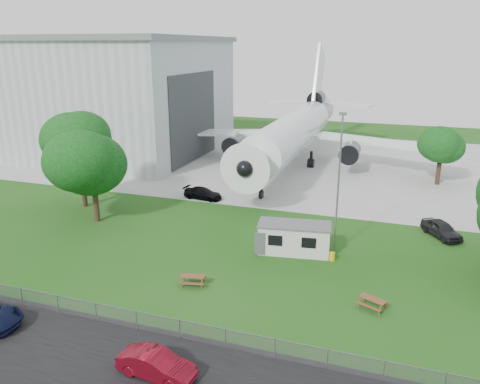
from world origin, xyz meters
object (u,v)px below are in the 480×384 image
(hangar, at_px, (87,93))
(car_centre_sedan, at_px, (156,365))
(airliner, at_px, (295,130))
(picnic_west, at_px, (193,285))
(site_cabin, at_px, (294,238))
(picnic_east, at_px, (372,308))

(hangar, xyz_separation_m, car_centre_sedan, (39.31, -49.04, -8.68))
(airliner, distance_m, picnic_west, 39.34)
(site_cabin, xyz_separation_m, picnic_east, (7.07, -7.25, -1.31))
(hangar, relative_size, airliner, 0.90)
(site_cabin, distance_m, picnic_east, 10.21)
(hangar, relative_size, car_centre_sedan, 9.78)
(hangar, bearing_deg, car_centre_sedan, -51.28)
(picnic_west, bearing_deg, site_cabin, 42.12)
(picnic_west, xyz_separation_m, picnic_east, (12.96, 0.94, 0.00))
(picnic_east, bearing_deg, picnic_west, -151.41)
(airliner, distance_m, picnic_east, 40.86)
(car_centre_sedan, bearing_deg, picnic_west, 18.28)
(hangar, distance_m, picnic_west, 54.64)
(airliner, relative_size, picnic_east, 26.52)
(airliner, bearing_deg, site_cabin, -77.39)
(airliner, relative_size, car_centre_sedan, 10.86)
(picnic_east, bearing_deg, site_cabin, 158.73)
(site_cabin, distance_m, car_centre_sedan, 18.47)
(airliner, xyz_separation_m, car_centre_sedan, (3.34, -48.90, -4.55))
(airliner, height_order, car_centre_sedan, airliner)
(hangar, bearing_deg, airliner, -0.22)
(hangar, bearing_deg, picnic_west, -46.62)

